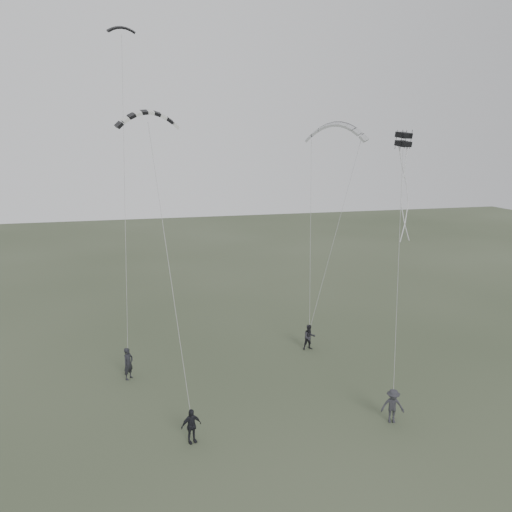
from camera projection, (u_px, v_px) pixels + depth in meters
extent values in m
plane|color=#323B27|center=(263.00, 420.00, 24.69)|extent=(140.00, 140.00, 0.00)
imported|color=black|center=(128.00, 363.00, 28.85)|extent=(0.80, 0.82, 1.90)
imported|color=black|center=(309.00, 337.00, 33.00)|extent=(0.83, 0.65, 1.71)
imported|color=black|center=(191.00, 426.00, 22.72)|extent=(1.04, 0.64, 1.65)
imported|color=#28282D|center=(393.00, 406.00, 24.35)|extent=(1.27, 0.96, 1.74)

